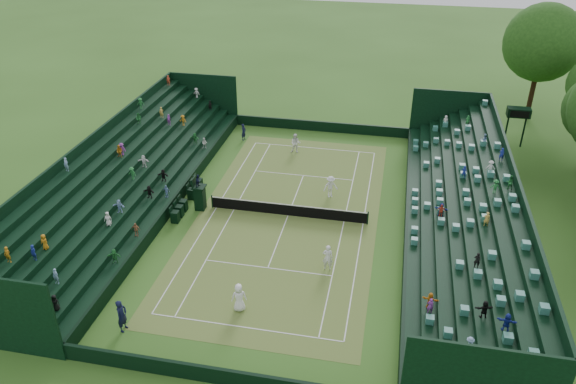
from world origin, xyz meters
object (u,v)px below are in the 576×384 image
player_near_west (239,297)px  player_near_east (328,257)px  umpire_chair (199,194)px  tennis_net (288,210)px  player_far_west (296,143)px  player_far_east (331,187)px

player_near_west → player_near_east: size_ratio=0.99×
umpire_chair → player_near_east: bearing=-27.7°
tennis_net → player_near_west: 10.56m
player_far_west → player_far_east: player_far_west is taller
tennis_net → umpire_chair: umpire_chair is taller
player_near_west → player_far_east: size_ratio=1.02×
player_near_west → tennis_net: bearing=-114.6°
tennis_net → player_far_east: player_far_east is taller
umpire_chair → player_far_east: 9.97m
player_near_west → player_near_east: player_near_east is taller
player_near_east → player_far_east: player_near_east is taller
player_far_east → player_near_west: bearing=-129.5°
umpire_chair → player_far_east: (9.24, 3.73, -0.35)m
umpire_chair → player_far_west: umpire_chair is taller
player_far_west → player_far_east: bearing=-61.9°
tennis_net → player_near_east: player_near_east is taller
tennis_net → player_near_east: size_ratio=6.44×
tennis_net → player_near_east: bearing=-57.1°
tennis_net → player_far_east: (2.64, 3.39, 0.36)m
player_near_west → player_far_west: 21.19m
umpire_chair → player_near_west: 11.79m
player_far_west → player_far_east: size_ratio=1.01×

